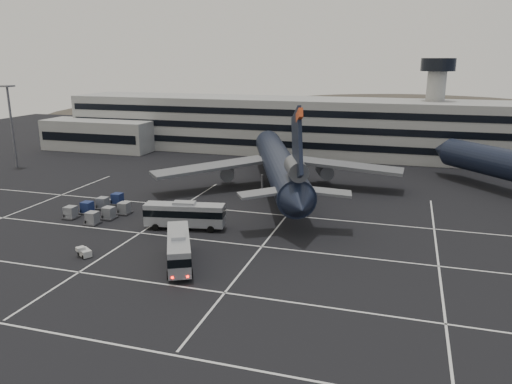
% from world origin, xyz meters
% --- Properties ---
extents(ground, '(260.00, 260.00, 0.00)m').
position_xyz_m(ground, '(0.00, 0.00, 0.00)').
color(ground, black).
rests_on(ground, ground).
extents(lane_markings, '(90.00, 55.62, 0.01)m').
position_xyz_m(lane_markings, '(0.95, 0.72, 0.01)').
color(lane_markings, silver).
rests_on(lane_markings, ground).
extents(terminal, '(125.00, 26.00, 24.00)m').
position_xyz_m(terminal, '(-2.95, 71.14, 6.93)').
color(terminal, gray).
rests_on(terminal, ground).
extents(hills, '(352.00, 180.00, 44.00)m').
position_xyz_m(hills, '(17.99, 170.00, -12.07)').
color(hills, '#38332B').
rests_on(hills, ground).
extents(lightpole_left, '(2.40, 2.40, 18.28)m').
position_xyz_m(lightpole_left, '(-55.00, 35.00, 11.82)').
color(lightpole_left, slate).
rests_on(lightpole_left, ground).
extents(trijet_main, '(44.50, 55.72, 18.08)m').
position_xyz_m(trijet_main, '(7.26, 31.41, 5.25)').
color(trijet_main, black).
rests_on(trijet_main, ground).
extents(bus_near, '(7.39, 11.33, 4.01)m').
position_xyz_m(bus_near, '(4.17, -4.54, 2.19)').
color(bus_near, '#989CA0').
rests_on(bus_near, ground).
extents(bus_far, '(11.87, 4.72, 4.09)m').
position_xyz_m(bus_far, '(-0.66, 7.59, 2.24)').
color(bus_far, '#989CA0').
rests_on(bus_far, ground).
extents(tug_b, '(2.33, 2.11, 1.29)m').
position_xyz_m(tug_b, '(-8.20, -5.68, 0.57)').
color(tug_b, '#B7B7B2').
rests_on(tug_b, ground).
extents(uld_cluster, '(9.25, 13.08, 1.90)m').
position_xyz_m(uld_cluster, '(-16.38, 10.05, 0.93)').
color(uld_cluster, '#2D2D30').
rests_on(uld_cluster, ground).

